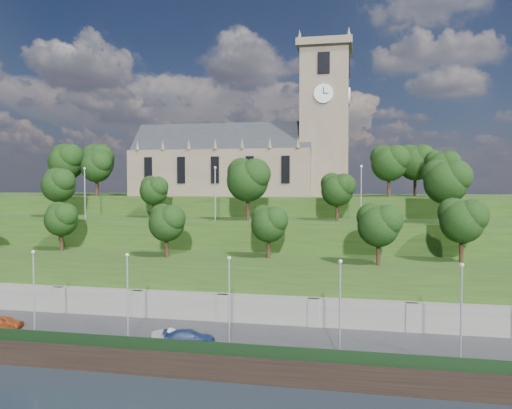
% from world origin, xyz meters
% --- Properties ---
extents(ground, '(320.00, 320.00, 0.00)m').
position_xyz_m(ground, '(0.00, 0.00, 0.00)').
color(ground, black).
rests_on(ground, ground).
extents(promenade, '(160.00, 12.00, 2.00)m').
position_xyz_m(promenade, '(0.00, 6.00, 1.00)').
color(promenade, '#2D2D30').
rests_on(promenade, ground).
extents(quay_wall, '(160.00, 0.50, 2.20)m').
position_xyz_m(quay_wall, '(0.00, -0.05, 1.10)').
color(quay_wall, black).
rests_on(quay_wall, ground).
extents(fence, '(160.00, 0.10, 1.20)m').
position_xyz_m(fence, '(0.00, 0.60, 2.60)').
color(fence, black).
rests_on(fence, promenade).
extents(retaining_wall, '(160.00, 2.10, 5.00)m').
position_xyz_m(retaining_wall, '(0.00, 11.97, 2.50)').
color(retaining_wall, slate).
rests_on(retaining_wall, ground).
extents(embankment_lower, '(160.00, 12.00, 8.00)m').
position_xyz_m(embankment_lower, '(0.00, 18.00, 4.00)').
color(embankment_lower, '#243F15').
rests_on(embankment_lower, ground).
extents(embankment_upper, '(160.00, 10.00, 12.00)m').
position_xyz_m(embankment_upper, '(0.00, 29.00, 6.00)').
color(embankment_upper, '#243F15').
rests_on(embankment_upper, ground).
extents(hilltop, '(160.00, 32.00, 15.00)m').
position_xyz_m(hilltop, '(0.00, 50.00, 7.50)').
color(hilltop, '#243F15').
rests_on(hilltop, ground).
extents(church, '(38.60, 12.35, 27.60)m').
position_xyz_m(church, '(0.79, 45.98, 22.52)').
color(church, '#6D5E4C').
rests_on(church, hilltop).
extents(trees_lower, '(67.76, 8.86, 7.53)m').
position_xyz_m(trees_lower, '(5.93, 18.22, 12.63)').
color(trees_lower, black).
rests_on(trees_lower, embankment_lower).
extents(trees_upper, '(62.25, 8.09, 8.83)m').
position_xyz_m(trees_upper, '(5.27, 27.80, 17.38)').
color(trees_upper, black).
rests_on(trees_upper, embankment_upper).
extents(trees_hilltop, '(72.22, 15.73, 9.93)m').
position_xyz_m(trees_hilltop, '(-4.65, 44.81, 21.13)').
color(trees_hilltop, black).
rests_on(trees_hilltop, hilltop).
extents(lamp_posts_promenade, '(60.36, 0.36, 8.58)m').
position_xyz_m(lamp_posts_promenade, '(-2.00, 2.50, 6.91)').
color(lamp_posts_promenade, '#B2B2B7').
rests_on(lamp_posts_promenade, promenade).
extents(lamp_posts_upper, '(40.36, 0.36, 7.58)m').
position_xyz_m(lamp_posts_upper, '(0.00, 26.00, 16.39)').
color(lamp_posts_upper, '#B2B2B7').
rests_on(lamp_posts_upper, embankment_upper).
extents(car_left, '(3.76, 1.61, 1.26)m').
position_xyz_m(car_left, '(-16.74, 4.37, 2.63)').
color(car_left, '#963C19').
rests_on(car_left, promenade).
extents(car_middle, '(3.68, 2.31, 1.14)m').
position_xyz_m(car_middle, '(1.74, 3.56, 2.57)').
color(car_middle, '#9B9B9F').
rests_on(car_middle, promenade).
extents(car_right, '(5.20, 3.15, 1.41)m').
position_xyz_m(car_right, '(4.01, 2.90, 2.70)').
color(car_right, navy).
rests_on(car_right, promenade).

